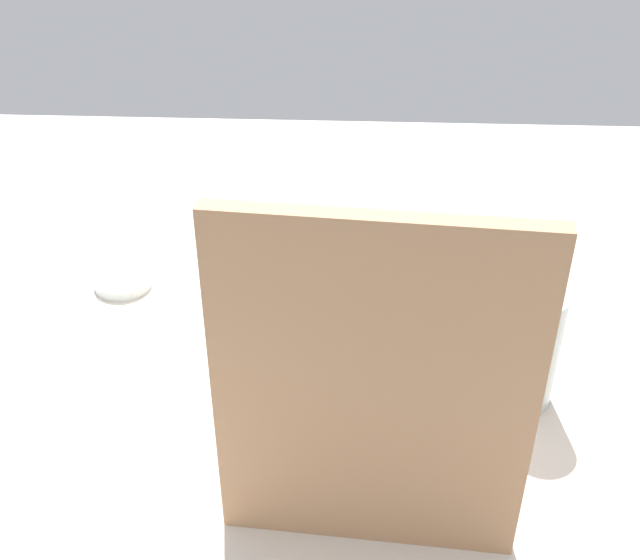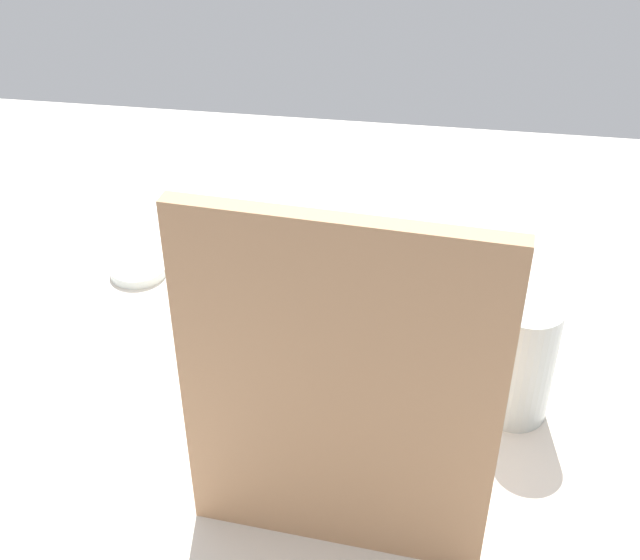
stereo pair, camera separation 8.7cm
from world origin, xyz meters
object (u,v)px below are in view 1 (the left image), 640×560
Objects in this scene: orange_front_left at (364,296)px; cutting_board at (372,397)px; orange_front_right at (333,259)px; banana_bunch at (308,262)px; orange_center at (281,292)px; thermos_tumbler at (526,347)px; fruit_bowl at (320,328)px; jar_lid at (123,281)px.

orange_front_left is 0.20× the size of cutting_board.
orange_front_right is 3.58cm from banana_bunch.
banana_bunch is at bearing -117.12° from orange_center.
orange_front_left is 27.06cm from cutting_board.
cutting_board is 29.04cm from thermos_tumbler.
orange_front_right is 0.40× the size of banana_bunch.
fruit_bowl is at bearing 75.98° from orange_front_right.
orange_front_left is 1.00× the size of orange_center.
jar_lid is (51.61, -20.27, -6.73)cm from thermos_tumbler.
orange_front_right is at bearing -128.00° from orange_center.
thermos_tumbler reaches higher than jar_lid.
banana_bunch is 29.63cm from jar_lid.
orange_front_left is 8.63cm from orange_front_right.
banana_bunch reaches higher than orange_front_right.
thermos_tumbler is at bearing 161.61° from fruit_bowl.
orange_front_left and orange_center have the same top height.
cutting_board reaches higher than jar_lid.
jar_lid is at bearing -23.96° from orange_front_left.
orange_center reaches higher than jar_lid.
orange_front_left is 9.02cm from banana_bunch.
thermos_tumbler is 1.85× the size of jar_lid.
jar_lid is at bearing -13.60° from orange_front_right.
thermos_tumbler reaches higher than fruit_bowl.
orange_center is at bearing -11.57° from thermos_tumbler.
orange_center is 0.40× the size of banana_bunch.
orange_front_right is 0.49× the size of thermos_tumbler.
banana_bunch is (-2.83, -5.52, 0.61)cm from orange_center.
thermos_tumbler is (-22.23, 13.16, -2.62)cm from orange_front_right.
orange_center is at bearing 25.10° from fruit_bowl.
orange_center is at bearing 62.88° from banana_bunch.
cutting_board is at bearing 111.47° from orange_center.
orange_front_right and orange_center have the same top height.
cutting_board is at bearing 103.24° from banana_bunch.
orange_front_right is 34.76cm from cutting_board.
cutting_board is at bearing 91.23° from orange_front_left.
thermos_tumbler reaches higher than orange_front_right.
fruit_bowl reaches higher than jar_lid.
thermos_tumbler is (-23.56, 7.83, 4.17)cm from fruit_bowl.
orange_front_left is 0.49× the size of thermos_tumbler.
orange_front_right is at bearing -104.02° from fruit_bowl.
jar_lid is at bearing -31.64° from orange_center.
cutting_board is at bearing 129.79° from jar_lid.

